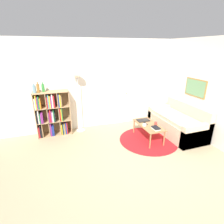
# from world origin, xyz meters

# --- Properties ---
(ground_plane) EXTENTS (14.00, 14.00, 0.00)m
(ground_plane) POSITION_xyz_m (0.00, 0.00, 0.00)
(ground_plane) COLOR tan
(wall_back) EXTENTS (7.45, 0.11, 2.60)m
(wall_back) POSITION_xyz_m (0.02, 2.61, 1.29)
(wall_back) COLOR silver
(wall_back) RESTS_ON ground_plane
(wall_right) EXTENTS (0.08, 5.59, 2.60)m
(wall_right) POSITION_xyz_m (2.25, 1.30, 1.30)
(wall_right) COLOR silver
(wall_right) RESTS_ON ground_plane
(rug) EXTENTS (1.55, 1.55, 0.01)m
(rug) POSITION_xyz_m (0.82, 1.21, 0.00)
(rug) COLOR #B2191E
(rug) RESTS_ON ground_plane
(bookshelf) EXTENTS (0.92, 0.34, 1.25)m
(bookshelf) POSITION_xyz_m (-1.57, 2.40, 0.63)
(bookshelf) COLOR tan
(bookshelf) RESTS_ON ground_plane
(floor_lamp) EXTENTS (0.28, 0.28, 1.66)m
(floor_lamp) POSITION_xyz_m (-0.80, 2.39, 1.38)
(floor_lamp) COLOR #B7B7BC
(floor_lamp) RESTS_ON ground_plane
(couch) EXTENTS (0.87, 1.70, 0.86)m
(couch) POSITION_xyz_m (1.84, 1.32, 0.30)
(couch) COLOR #CCB793
(couch) RESTS_ON ground_plane
(coffee_table) EXTENTS (0.48, 0.98, 0.43)m
(coffee_table) POSITION_xyz_m (0.84, 1.29, 0.38)
(coffee_table) COLOR #996B42
(coffee_table) RESTS_ON ground_plane
(laptop) EXTENTS (0.34, 0.22, 0.02)m
(laptop) POSITION_xyz_m (0.83, 1.57, 0.44)
(laptop) COLOR black
(laptop) RESTS_ON coffee_table
(bowl) EXTENTS (0.10, 0.10, 0.05)m
(bowl) POSITION_xyz_m (0.69, 1.25, 0.45)
(bowl) COLOR silver
(bowl) RESTS_ON coffee_table
(book_stack_on_table) EXTENTS (0.16, 0.24, 0.06)m
(book_stack_on_table) POSITION_xyz_m (0.86, 0.98, 0.45)
(book_stack_on_table) COLOR silver
(book_stack_on_table) RESTS_ON coffee_table
(cup) EXTENTS (0.08, 0.08, 0.09)m
(cup) POSITION_xyz_m (0.99, 1.19, 0.47)
(cup) COLOR #A33D33
(cup) RESTS_ON coffee_table
(remote) EXTENTS (0.05, 0.14, 0.02)m
(remote) POSITION_xyz_m (0.78, 1.35, 0.44)
(remote) COLOR black
(remote) RESTS_ON coffee_table
(bottle_left) EXTENTS (0.08, 0.08, 0.24)m
(bottle_left) POSITION_xyz_m (-1.90, 2.37, 1.36)
(bottle_left) COLOR #6B93A3
(bottle_left) RESTS_ON bookshelf
(bottle_middle) EXTENTS (0.07, 0.07, 0.27)m
(bottle_middle) POSITION_xyz_m (-1.81, 2.38, 1.37)
(bottle_middle) COLOR olive
(bottle_middle) RESTS_ON bookshelf
(bottle_right) EXTENTS (0.07, 0.07, 0.25)m
(bottle_right) POSITION_xyz_m (-1.69, 2.43, 1.36)
(bottle_right) COLOR #2D8438
(bottle_right) RESTS_ON bookshelf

